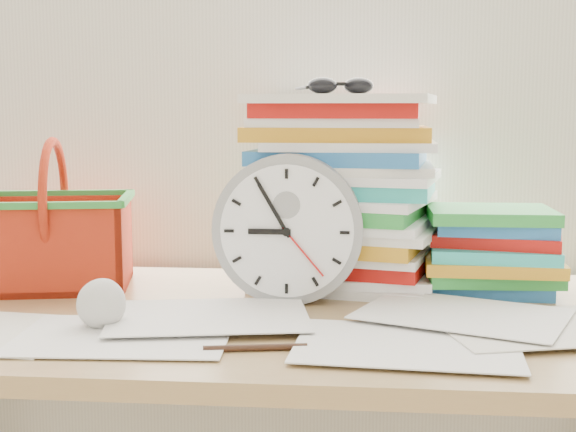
# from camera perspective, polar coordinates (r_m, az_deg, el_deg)

# --- Properties ---
(curtain) EXTENTS (2.40, 0.01, 2.50)m
(curtain) POSITION_cam_1_polar(r_m,az_deg,el_deg) (1.69, -0.26, 14.99)
(curtain) COLOR silver
(curtain) RESTS_ON room_shell
(desk) EXTENTS (1.40, 0.70, 0.75)m
(desk) POSITION_cam_1_polar(r_m,az_deg,el_deg) (1.36, -1.82, -9.86)
(desk) COLOR #9F7B4A
(desk) RESTS_ON ground
(paper_stack) EXTENTS (0.39, 0.34, 0.36)m
(paper_stack) POSITION_cam_1_polar(r_m,az_deg,el_deg) (1.52, 4.08, 1.78)
(paper_stack) COLOR white
(paper_stack) RESTS_ON desk
(clock) EXTENTS (0.26, 0.05, 0.26)m
(clock) POSITION_cam_1_polar(r_m,az_deg,el_deg) (1.38, 0.01, -0.94)
(clock) COLOR gray
(clock) RESTS_ON desk
(sunglasses) EXTENTS (0.16, 0.15, 0.03)m
(sunglasses) POSITION_cam_1_polar(r_m,az_deg,el_deg) (1.47, 3.75, 9.23)
(sunglasses) COLOR black
(sunglasses) RESTS_ON paper_stack
(book_stack) EXTENTS (0.28, 0.23, 0.16)m
(book_stack) POSITION_cam_1_polar(r_m,az_deg,el_deg) (1.51, 14.41, -2.41)
(book_stack) COLOR white
(book_stack) RESTS_ON desk
(basket) EXTENTS (0.31, 0.26, 0.27)m
(basket) POSITION_cam_1_polar(r_m,az_deg,el_deg) (1.56, -16.24, 0.09)
(basket) COLOR red
(basket) RESTS_ON desk
(crumpled_ball) EXTENTS (0.08, 0.08, 0.08)m
(crumpled_ball) POSITION_cam_1_polar(r_m,az_deg,el_deg) (1.27, -13.15, -6.06)
(crumpled_ball) COLOR silver
(crumpled_ball) RESTS_ON desk
(pen) EXTENTS (0.14, 0.03, 0.01)m
(pen) POSITION_cam_1_polar(r_m,az_deg,el_deg) (1.13, -2.34, -9.34)
(pen) COLOR black
(pen) RESTS_ON desk
(scattered_papers) EXTENTS (1.26, 0.42, 0.02)m
(scattered_papers) POSITION_cam_1_polar(r_m,az_deg,el_deg) (1.34, -1.83, -6.56)
(scattered_papers) COLOR white
(scattered_papers) RESTS_ON desk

